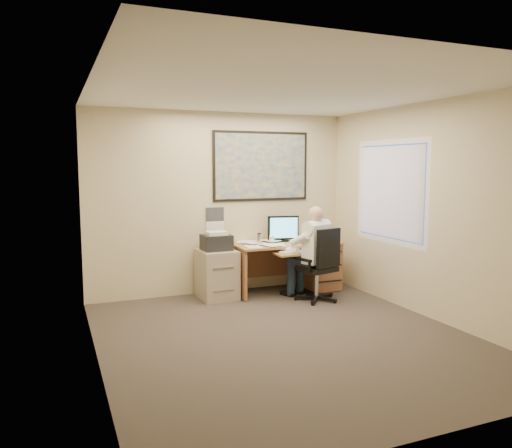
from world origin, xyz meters
name	(u,v)px	position (x,y,z in m)	size (l,w,h in m)	color
room_shell	(287,218)	(0.00, 0.00, 1.35)	(4.00, 4.50, 2.70)	#39322C
desk	(304,261)	(1.23, 1.90, 0.44)	(1.60, 0.97, 1.13)	#A37C46
world_map	(261,166)	(0.65, 2.23, 1.90)	(1.56, 0.03, 1.06)	#1E4C93
wall_calendar	(215,221)	(-0.10, 2.24, 1.08)	(0.28, 0.01, 0.42)	white
window_blinds	(390,192)	(1.97, 0.80, 1.55)	(0.06, 1.40, 1.30)	silver
filing_cabinet	(217,270)	(-0.19, 1.90, 0.42)	(0.52, 0.62, 0.98)	#A69985
office_chair	(317,280)	(1.07, 1.20, 0.31)	(0.77, 0.77, 1.05)	black
person	(316,253)	(1.09, 1.27, 0.67)	(0.56, 0.80, 1.34)	white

